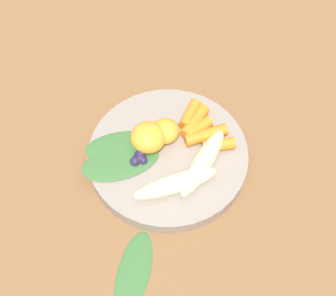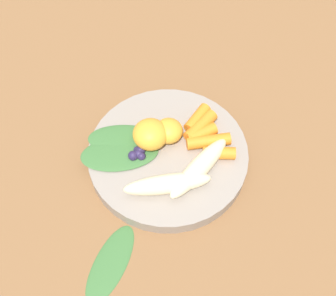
{
  "view_description": "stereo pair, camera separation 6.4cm",
  "coord_description": "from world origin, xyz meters",
  "px_view_note": "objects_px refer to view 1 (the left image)",
  "views": [
    {
      "loc": [
        -0.04,
        0.34,
        0.58
      ],
      "look_at": [
        0.0,
        0.0,
        0.03
      ],
      "focal_mm": 47.36,
      "sensor_mm": 36.0,
      "label": 1
    },
    {
      "loc": [
        -0.1,
        0.33,
        0.58
      ],
      "look_at": [
        0.0,
        0.0,
        0.03
      ],
      "focal_mm": 47.36,
      "sensor_mm": 36.0,
      "label": 2
    }
  ],
  "objects_px": {
    "bowl": "(168,156)",
    "orange_segment_near": "(148,137)",
    "banana_peeled_left": "(203,162)",
    "banana_peeled_right": "(176,183)",
    "kale_leaf_stray": "(134,272)"
  },
  "relations": [
    {
      "from": "bowl",
      "to": "orange_segment_near",
      "type": "height_order",
      "value": "orange_segment_near"
    },
    {
      "from": "bowl",
      "to": "banana_peeled_left",
      "type": "xyz_separation_m",
      "value": [
        -0.05,
        0.02,
        0.03
      ]
    },
    {
      "from": "bowl",
      "to": "orange_segment_near",
      "type": "xyz_separation_m",
      "value": [
        0.03,
        -0.01,
        0.03
      ]
    },
    {
      "from": "banana_peeled_right",
      "to": "kale_leaf_stray",
      "type": "height_order",
      "value": "banana_peeled_right"
    },
    {
      "from": "banana_peeled_right",
      "to": "orange_segment_near",
      "type": "distance_m",
      "value": 0.08
    },
    {
      "from": "bowl",
      "to": "banana_peeled_right",
      "type": "height_order",
      "value": "banana_peeled_right"
    },
    {
      "from": "banana_peeled_right",
      "to": "bowl",
      "type": "bearing_deg",
      "value": 80.48
    },
    {
      "from": "banana_peeled_left",
      "to": "banana_peeled_right",
      "type": "distance_m",
      "value": 0.05
    },
    {
      "from": "banana_peeled_left",
      "to": "kale_leaf_stray",
      "type": "height_order",
      "value": "banana_peeled_left"
    },
    {
      "from": "banana_peeled_right",
      "to": "orange_segment_near",
      "type": "height_order",
      "value": "orange_segment_near"
    },
    {
      "from": "orange_segment_near",
      "to": "banana_peeled_right",
      "type": "bearing_deg",
      "value": 124.8
    },
    {
      "from": "bowl",
      "to": "banana_peeled_left",
      "type": "height_order",
      "value": "banana_peeled_left"
    },
    {
      "from": "banana_peeled_left",
      "to": "orange_segment_near",
      "type": "relative_size",
      "value": 2.35
    },
    {
      "from": "bowl",
      "to": "banana_peeled_left",
      "type": "relative_size",
      "value": 1.94
    },
    {
      "from": "kale_leaf_stray",
      "to": "banana_peeled_right",
      "type": "bearing_deg",
      "value": 165.51
    }
  ]
}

